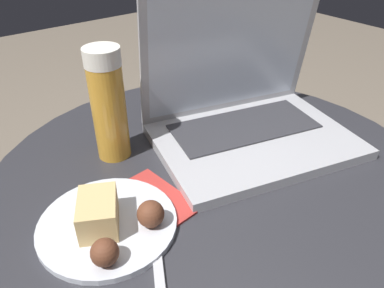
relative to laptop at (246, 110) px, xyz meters
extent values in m
cylinder|color=black|center=(-0.12, -0.06, -0.34)|extent=(0.06, 0.06, 0.54)
cylinder|color=#2D2D33|center=(-0.12, -0.06, -0.06)|extent=(0.74, 0.74, 0.02)
cube|color=#B7332D|center=(-0.29, -0.06, -0.05)|extent=(0.20, 0.15, 0.00)
cube|color=#B2B2B7|center=(-0.01, -0.04, -0.04)|extent=(0.40, 0.33, 0.02)
cube|color=#333338|center=(0.00, 0.00, -0.03)|extent=(0.29, 0.18, 0.00)
cube|color=#B2B2B7|center=(0.02, 0.07, 0.09)|extent=(0.34, 0.13, 0.24)
cube|color=silver|center=(0.02, 0.06, 0.09)|extent=(0.32, 0.11, 0.22)
cylinder|color=gold|center=(-0.22, 0.09, 0.03)|extent=(0.06, 0.06, 0.16)
cylinder|color=white|center=(-0.22, 0.09, 0.12)|extent=(0.06, 0.06, 0.03)
cylinder|color=silver|center=(-0.31, -0.06, -0.05)|extent=(0.19, 0.19, 0.01)
cube|color=#DBB775|center=(-0.32, -0.06, -0.02)|extent=(0.08, 0.09, 0.04)
sphere|color=brown|center=(-0.35, -0.12, -0.03)|extent=(0.03, 0.03, 0.03)
sphere|color=brown|center=(-0.27, -0.10, -0.03)|extent=(0.04, 0.04, 0.04)
cube|color=silver|center=(-0.30, -0.16, -0.05)|extent=(0.07, 0.11, 0.00)
cube|color=silver|center=(-0.26, -0.08, -0.05)|extent=(0.05, 0.06, 0.00)
camera|label=1|loc=(-0.45, -0.42, 0.32)|focal=35.00mm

